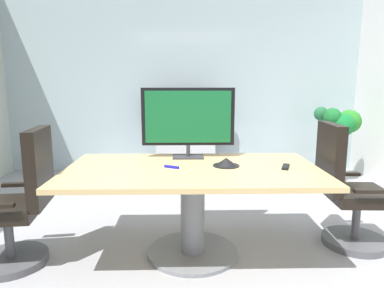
{
  "coord_description": "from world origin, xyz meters",
  "views": [
    {
      "loc": [
        0.03,
        -2.45,
        1.43
      ],
      "look_at": [
        0.09,
        0.51,
        0.9
      ],
      "focal_mm": 32.06,
      "sensor_mm": 36.0,
      "label": 1
    }
  ],
  "objects_px": {
    "office_chair_left": "(19,209)",
    "potted_plant": "(339,134)",
    "wall_display_unit": "(186,147)",
    "conference_phone": "(226,162)",
    "conference_table": "(193,190)",
    "tv_monitor": "(188,119)",
    "office_chair_right": "(347,195)",
    "remote_control": "(286,167)"
  },
  "relations": [
    {
      "from": "tv_monitor",
      "to": "office_chair_left",
      "type": "bearing_deg",
      "value": -158.99
    },
    {
      "from": "potted_plant",
      "to": "conference_phone",
      "type": "distance_m",
      "value": 2.82
    },
    {
      "from": "remote_control",
      "to": "conference_phone",
      "type": "bearing_deg",
      "value": -167.31
    },
    {
      "from": "potted_plant",
      "to": "remote_control",
      "type": "relative_size",
      "value": 6.37
    },
    {
      "from": "conference_table",
      "to": "tv_monitor",
      "type": "height_order",
      "value": "tv_monitor"
    },
    {
      "from": "office_chair_right",
      "to": "conference_phone",
      "type": "relative_size",
      "value": 4.95
    },
    {
      "from": "tv_monitor",
      "to": "wall_display_unit",
      "type": "xyz_separation_m",
      "value": [
        -0.02,
        2.16,
        -0.67
      ]
    },
    {
      "from": "office_chair_right",
      "to": "remote_control",
      "type": "bearing_deg",
      "value": 108.09
    },
    {
      "from": "conference_table",
      "to": "remote_control",
      "type": "xyz_separation_m",
      "value": [
        0.75,
        -0.02,
        0.2
      ]
    },
    {
      "from": "wall_display_unit",
      "to": "conference_table",
      "type": "bearing_deg",
      "value": -88.87
    },
    {
      "from": "tv_monitor",
      "to": "conference_phone",
      "type": "distance_m",
      "value": 0.57
    },
    {
      "from": "tv_monitor",
      "to": "wall_display_unit",
      "type": "distance_m",
      "value": 2.26
    },
    {
      "from": "tv_monitor",
      "to": "remote_control",
      "type": "xyz_separation_m",
      "value": [
        0.79,
        -0.41,
        -0.35
      ]
    },
    {
      "from": "office_chair_left",
      "to": "remote_control",
      "type": "bearing_deg",
      "value": 86.19
    },
    {
      "from": "conference_table",
      "to": "potted_plant",
      "type": "relative_size",
      "value": 1.89
    },
    {
      "from": "conference_table",
      "to": "potted_plant",
      "type": "height_order",
      "value": "potted_plant"
    },
    {
      "from": "office_chair_left",
      "to": "tv_monitor",
      "type": "distance_m",
      "value": 1.57
    },
    {
      "from": "conference_table",
      "to": "office_chair_left",
      "type": "distance_m",
      "value": 1.37
    },
    {
      "from": "office_chair_left",
      "to": "tv_monitor",
      "type": "relative_size",
      "value": 1.3
    },
    {
      "from": "remote_control",
      "to": "tv_monitor",
      "type": "bearing_deg",
      "value": 173.56
    },
    {
      "from": "office_chair_right",
      "to": "remote_control",
      "type": "height_order",
      "value": "office_chair_right"
    },
    {
      "from": "office_chair_left",
      "to": "potted_plant",
      "type": "bearing_deg",
      "value": 116.23
    },
    {
      "from": "office_chair_right",
      "to": "conference_table",
      "type": "bearing_deg",
      "value": 98.67
    },
    {
      "from": "remote_control",
      "to": "conference_table",
      "type": "bearing_deg",
      "value": -160.62
    },
    {
      "from": "office_chair_right",
      "to": "tv_monitor",
      "type": "height_order",
      "value": "tv_monitor"
    },
    {
      "from": "conference_table",
      "to": "tv_monitor",
      "type": "xyz_separation_m",
      "value": [
        -0.03,
        0.39,
        0.55
      ]
    },
    {
      "from": "wall_display_unit",
      "to": "conference_phone",
      "type": "height_order",
      "value": "wall_display_unit"
    },
    {
      "from": "potted_plant",
      "to": "tv_monitor",
      "type": "bearing_deg",
      "value": -141.34
    },
    {
      "from": "tv_monitor",
      "to": "conference_phone",
      "type": "height_order",
      "value": "tv_monitor"
    },
    {
      "from": "tv_monitor",
      "to": "potted_plant",
      "type": "height_order",
      "value": "tv_monitor"
    },
    {
      "from": "office_chair_left",
      "to": "conference_table",
      "type": "bearing_deg",
      "value": 88.64
    },
    {
      "from": "office_chair_right",
      "to": "wall_display_unit",
      "type": "xyz_separation_m",
      "value": [
        -1.41,
        2.4,
        -0.01
      ]
    },
    {
      "from": "office_chair_left",
      "to": "conference_phone",
      "type": "relative_size",
      "value": 4.95
    },
    {
      "from": "conference_table",
      "to": "wall_display_unit",
      "type": "bearing_deg",
      "value": 91.13
    },
    {
      "from": "office_chair_right",
      "to": "conference_phone",
      "type": "height_order",
      "value": "office_chair_right"
    },
    {
      "from": "office_chair_left",
      "to": "office_chair_right",
      "type": "bearing_deg",
      "value": 89.12
    },
    {
      "from": "office_chair_left",
      "to": "tv_monitor",
      "type": "xyz_separation_m",
      "value": [
        1.33,
        0.51,
        0.65
      ]
    },
    {
      "from": "conference_table",
      "to": "conference_phone",
      "type": "bearing_deg",
      "value": 9.69
    },
    {
      "from": "office_chair_left",
      "to": "conference_phone",
      "type": "distance_m",
      "value": 1.68
    },
    {
      "from": "office_chair_left",
      "to": "potted_plant",
      "type": "height_order",
      "value": "office_chair_left"
    },
    {
      "from": "conference_table",
      "to": "remote_control",
      "type": "relative_size",
      "value": 12.07
    },
    {
      "from": "wall_display_unit",
      "to": "conference_phone",
      "type": "xyz_separation_m",
      "value": [
        0.33,
        -2.5,
        0.34
      ]
    }
  ]
}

